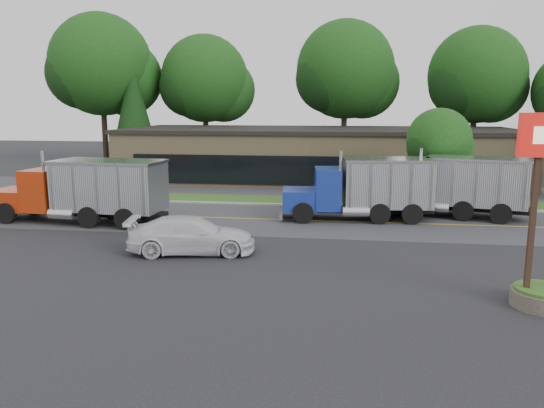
% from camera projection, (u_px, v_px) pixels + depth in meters
% --- Properties ---
extents(ground, '(140.00, 140.00, 0.00)m').
position_uv_depth(ground, '(230.00, 268.00, 20.38)').
color(ground, '#2F2F34').
rests_on(ground, ground).
extents(road, '(60.00, 8.00, 0.02)m').
position_uv_depth(road, '(265.00, 219.00, 29.15)').
color(road, '#4D4D52').
rests_on(road, ground).
extents(center_line, '(60.00, 0.12, 0.01)m').
position_uv_depth(center_line, '(265.00, 219.00, 29.15)').
color(center_line, gold).
rests_on(center_line, ground).
extents(curb, '(60.00, 0.30, 0.12)m').
position_uv_depth(curb, '(275.00, 205.00, 33.24)').
color(curb, '#9E9E99').
rests_on(curb, ground).
extents(grass_verge, '(60.00, 3.40, 0.03)m').
position_uv_depth(grass_verge, '(279.00, 200.00, 34.99)').
color(grass_verge, '#2A521C').
rests_on(grass_verge, ground).
extents(far_parking, '(60.00, 7.00, 0.02)m').
position_uv_depth(far_parking, '(288.00, 189.00, 39.86)').
color(far_parking, '#4D4D52').
rests_on(far_parking, ground).
extents(strip_mall, '(32.00, 12.00, 4.00)m').
position_uv_depth(strip_mall, '(319.00, 155.00, 45.06)').
color(strip_mall, tan).
rests_on(strip_mall, ground).
extents(tree_far_a, '(10.66, 10.03, 15.20)m').
position_uv_depth(tree_far_a, '(103.00, 70.00, 52.63)').
color(tree_far_a, '#382619').
rests_on(tree_far_a, ground).
extents(tree_far_b, '(9.26, 8.72, 13.21)m').
position_uv_depth(tree_far_b, '(207.00, 83.00, 53.42)').
color(tree_far_b, '#382619').
rests_on(tree_far_b, ground).
extents(tree_far_c, '(10.06, 9.46, 14.34)m').
position_uv_depth(tree_far_c, '(347.00, 75.00, 51.37)').
color(tree_far_c, '#382619').
rests_on(tree_far_c, ground).
extents(tree_far_d, '(9.36, 8.81, 13.35)m').
position_uv_depth(tree_far_d, '(478.00, 80.00, 48.85)').
color(tree_far_d, '#382619').
rests_on(tree_far_d, ground).
extents(evergreen_left, '(4.67, 4.67, 10.60)m').
position_uv_depth(evergreen_left, '(134.00, 109.00, 50.74)').
color(evergreen_left, '#382619').
rests_on(evergreen_left, ground).
extents(tree_verge, '(4.24, 3.99, 6.05)m').
position_uv_depth(tree_verge, '(440.00, 144.00, 32.95)').
color(tree_verge, '#382619').
rests_on(tree_verge, ground).
extents(dump_truck_red, '(9.87, 3.28, 3.36)m').
position_uv_depth(dump_truck_red, '(87.00, 189.00, 27.99)').
color(dump_truck_red, black).
rests_on(dump_truck_red, ground).
extents(dump_truck_blue, '(8.27, 3.36, 3.36)m').
position_uv_depth(dump_truck_blue, '(366.00, 187.00, 28.79)').
color(dump_truck_blue, black).
rests_on(dump_truck_blue, ground).
extents(dump_truck_maroon, '(9.34, 4.65, 3.36)m').
position_uv_depth(dump_truck_maroon, '(453.00, 185.00, 29.67)').
color(dump_truck_maroon, black).
rests_on(dump_truck_maroon, ground).
extents(rally_car, '(5.63, 3.04, 1.55)m').
position_uv_depth(rally_car, '(192.00, 235.00, 22.39)').
color(rally_car, silver).
rests_on(rally_car, ground).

